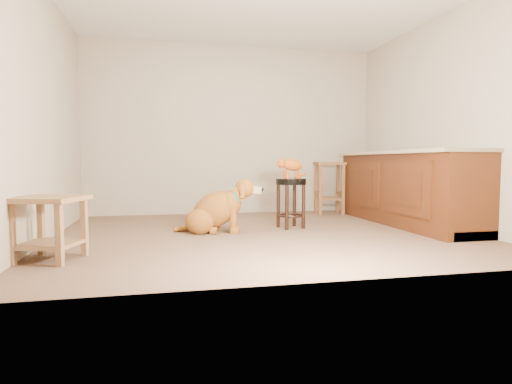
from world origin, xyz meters
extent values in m
cube|color=brown|center=(0.00, 0.00, 0.00)|extent=(4.50, 4.00, 0.01)
cube|color=#AA9D89|center=(0.00, 2.00, 1.30)|extent=(4.50, 0.04, 2.60)
cube|color=#AA9D89|center=(0.00, -2.00, 1.30)|extent=(4.50, 0.04, 2.60)
cube|color=#AA9D89|center=(-2.25, 0.00, 1.30)|extent=(0.04, 4.00, 2.60)
cube|color=#AA9D89|center=(2.25, 0.00, 1.30)|extent=(0.04, 4.00, 2.60)
cube|color=#46200C|center=(1.95, 0.30, 0.45)|extent=(0.60, 2.50, 0.90)
cube|color=gray|center=(1.92, 0.30, 0.92)|extent=(0.70, 2.56, 0.04)
cube|color=black|center=(1.99, 0.30, 0.05)|extent=(0.52, 2.50, 0.10)
cube|color=#46200C|center=(1.64, -0.25, 0.50)|extent=(0.02, 0.90, 0.62)
cube|color=#46200C|center=(1.64, 0.85, 0.50)|extent=(0.02, 0.90, 0.62)
cube|color=#3A190A|center=(1.63, -0.25, 0.50)|extent=(0.02, 0.60, 0.40)
cube|color=#3A190A|center=(1.63, 0.85, 0.50)|extent=(0.02, 0.60, 0.40)
cylinder|color=black|center=(0.51, 0.44, 0.27)|extent=(0.04, 0.04, 0.53)
cylinder|color=black|center=(0.29, 0.40, 0.27)|extent=(0.04, 0.04, 0.53)
cylinder|color=black|center=(0.55, 0.22, 0.27)|extent=(0.04, 0.04, 0.53)
cylinder|color=black|center=(0.33, 0.18, 0.27)|extent=(0.04, 0.04, 0.53)
torus|color=black|center=(0.42, 0.31, 0.15)|extent=(0.36, 0.36, 0.02)
cylinder|color=black|center=(0.42, 0.31, 0.57)|extent=(0.37, 0.37, 0.07)
cube|color=brown|center=(1.64, 1.73, 0.38)|extent=(0.06, 0.06, 0.76)
cube|color=brown|center=(1.30, 1.79, 0.38)|extent=(0.06, 0.06, 0.76)
cube|color=brown|center=(1.58, 1.39, 0.38)|extent=(0.06, 0.06, 0.76)
cube|color=brown|center=(1.24, 1.45, 0.38)|extent=(0.06, 0.06, 0.76)
cube|color=brown|center=(1.44, 1.59, 0.78)|extent=(0.50, 0.50, 0.04)
cube|color=olive|center=(-1.76, -0.79, 0.24)|extent=(0.06, 0.06, 0.48)
cube|color=olive|center=(-2.13, -0.67, 0.24)|extent=(0.06, 0.06, 0.48)
cube|color=olive|center=(-1.87, -1.16, 0.24)|extent=(0.06, 0.06, 0.48)
cube|color=olive|center=(-2.24, -1.04, 0.24)|extent=(0.06, 0.06, 0.48)
cube|color=olive|center=(-2.00, -0.91, 0.50)|extent=(0.63, 0.63, 0.04)
cube|color=olive|center=(-2.00, -0.91, 0.14)|extent=(0.54, 0.54, 0.03)
ellipsoid|color=brown|center=(-0.64, 0.34, 0.14)|extent=(0.38, 0.34, 0.29)
ellipsoid|color=brown|center=(-0.70, 0.11, 0.14)|extent=(0.38, 0.34, 0.29)
cylinder|color=brown|center=(-0.48, 0.32, 0.04)|extent=(0.09, 0.11, 0.09)
cylinder|color=brown|center=(-0.55, 0.05, 0.04)|extent=(0.09, 0.11, 0.09)
ellipsoid|color=brown|center=(-0.52, 0.19, 0.26)|extent=(0.74, 0.50, 0.60)
ellipsoid|color=brown|center=(-0.35, 0.14, 0.33)|extent=(0.31, 0.33, 0.30)
cylinder|color=brown|center=(-0.29, 0.22, 0.18)|extent=(0.09, 0.09, 0.35)
cylinder|color=brown|center=(-0.33, 0.05, 0.18)|extent=(0.09, 0.09, 0.35)
sphere|color=brown|center=(-0.26, 0.21, 0.02)|extent=(0.09, 0.09, 0.09)
sphere|color=brown|center=(-0.30, 0.05, 0.02)|extent=(0.09, 0.09, 0.09)
cylinder|color=brown|center=(-0.28, 0.13, 0.42)|extent=(0.25, 0.21, 0.22)
ellipsoid|color=brown|center=(-0.19, 0.10, 0.51)|extent=(0.27, 0.25, 0.21)
cube|color=tan|center=(-0.07, 0.07, 0.49)|extent=(0.16, 0.11, 0.10)
sphere|color=black|center=(0.00, 0.06, 0.49)|extent=(0.05, 0.05, 0.05)
cube|color=brown|center=(-0.18, 0.20, 0.48)|extent=(0.06, 0.06, 0.16)
cube|color=brown|center=(-0.23, 0.01, 0.48)|extent=(0.06, 0.06, 0.16)
torus|color=#0D6F64|center=(-0.28, 0.13, 0.41)|extent=(0.17, 0.22, 0.18)
cylinder|color=#D8BF4C|center=(-0.23, 0.11, 0.35)|extent=(0.02, 0.04, 0.04)
cylinder|color=brown|center=(-0.84, 0.32, 0.03)|extent=(0.28, 0.09, 0.06)
ellipsoid|color=#9D430F|center=(0.43, 0.31, 0.76)|extent=(0.30, 0.18, 0.17)
cylinder|color=#9D430F|center=(0.35, 0.33, 0.66)|extent=(0.03, 0.03, 0.11)
sphere|color=#9D430F|center=(0.35, 0.33, 0.61)|extent=(0.03, 0.03, 0.03)
cylinder|color=#9D430F|center=(0.36, 0.26, 0.66)|extent=(0.03, 0.03, 0.11)
sphere|color=#9D430F|center=(0.36, 0.26, 0.61)|extent=(0.03, 0.03, 0.03)
cylinder|color=#9D430F|center=(0.49, 0.36, 0.66)|extent=(0.03, 0.03, 0.11)
sphere|color=#9D430F|center=(0.49, 0.36, 0.61)|extent=(0.03, 0.03, 0.03)
cylinder|color=#9D430F|center=(0.51, 0.29, 0.66)|extent=(0.03, 0.03, 0.11)
sphere|color=#9D430F|center=(0.51, 0.29, 0.61)|extent=(0.03, 0.03, 0.03)
sphere|color=#9D430F|center=(0.29, 0.28, 0.78)|extent=(0.10, 0.10, 0.10)
sphere|color=#9D430F|center=(0.25, 0.27, 0.77)|extent=(0.04, 0.04, 0.04)
sphere|color=brown|center=(0.23, 0.27, 0.77)|extent=(0.02, 0.02, 0.02)
cone|color=#9D430F|center=(0.30, 0.32, 0.84)|extent=(0.05, 0.05, 0.05)
cone|color=#C66B60|center=(0.29, 0.31, 0.83)|extent=(0.03, 0.03, 0.03)
cone|color=#9D430F|center=(0.31, 0.25, 0.84)|extent=(0.05, 0.05, 0.05)
cone|color=#C66B60|center=(0.31, 0.25, 0.83)|extent=(0.03, 0.03, 0.03)
cylinder|color=#9D430F|center=(0.57, 0.38, 0.63)|extent=(0.19, 0.15, 0.10)
camera|label=1|loc=(-1.11, -4.63, 0.80)|focal=30.00mm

